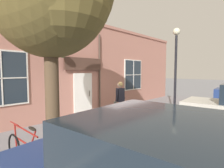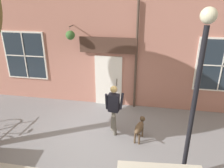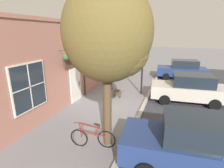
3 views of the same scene
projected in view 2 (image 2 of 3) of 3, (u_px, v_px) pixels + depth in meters
name	position (u px, v px, depth m)	size (l,w,h in m)	color
ground_plane	(97.00, 134.00, 7.37)	(90.00, 90.00, 0.00)	gray
storefront_facade	(109.00, 48.00, 8.55)	(0.95, 18.00, 4.78)	#B27566
pedestrian_walking	(114.00, 105.00, 7.03)	(0.71, 0.59, 1.73)	#6B665B
dog_on_leash	(140.00, 127.00, 6.95)	(1.10, 0.37, 0.66)	brown
street_lamp	(199.00, 77.00, 4.56)	(0.32, 0.32, 4.17)	black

